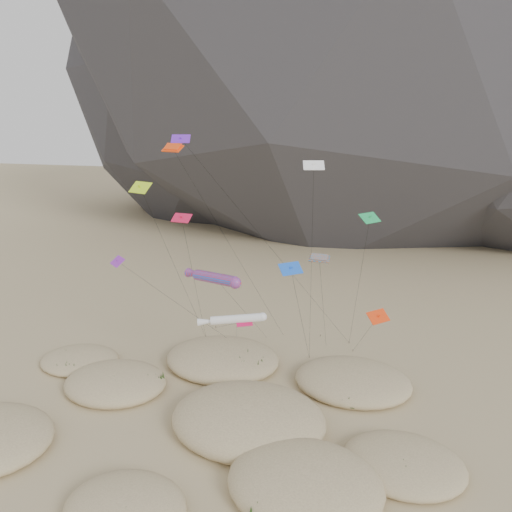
{
  "coord_description": "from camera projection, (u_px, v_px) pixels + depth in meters",
  "views": [
    {
      "loc": [
        16.46,
        -37.19,
        29.74
      ],
      "look_at": [
        2.34,
        12.0,
        15.63
      ],
      "focal_mm": 35.0,
      "sensor_mm": 36.0,
      "label": 1
    }
  ],
  "objects": [
    {
      "name": "delta_kites",
      "position": [
        245.0,
        235.0,
        51.36
      ],
      "size": [
        31.33,
        21.71,
        28.19
      ],
      "color": "#6521C3",
      "rests_on": "ground"
    },
    {
      "name": "dune_grass",
      "position": [
        201.0,
        414.0,
        50.47
      ],
      "size": [
        42.52,
        27.89,
        1.5
      ],
      "color": "black",
      "rests_on": "ground"
    },
    {
      "name": "kite_stakes",
      "position": [
        280.0,
        343.0,
        68.08
      ],
      "size": [
        20.37,
        8.02,
        0.3
      ],
      "color": "#3F2D1E",
      "rests_on": "ground"
    },
    {
      "name": "ground",
      "position": [
        197.0,
        447.0,
        46.74
      ],
      "size": [
        500.0,
        500.0,
        0.0
      ],
      "primitive_type": "plane",
      "color": "#CCB789",
      "rests_on": "ground"
    },
    {
      "name": "dunes",
      "position": [
        212.0,
        413.0,
        50.95
      ],
      "size": [
        50.26,
        35.67,
        4.21
      ],
      "color": "#CCB789",
      "rests_on": "ground"
    },
    {
      "name": "orange_parafoil",
      "position": [
        174.0,
        151.0,
        55.82
      ],
      "size": [
        11.77,
        12.87,
        27.12
      ],
      "color": "#FA400D",
      "rests_on": "ground"
    },
    {
      "name": "multi_parafoil",
      "position": [
        319.0,
        260.0,
        51.05
      ],
      "size": [
        2.13,
        13.81,
        16.42
      ],
      "color": "#D65816",
      "rests_on": "ground"
    },
    {
      "name": "white_tube_kite",
      "position": [
        234.0,
        319.0,
        48.59
      ],
      "size": [
        8.74,
        19.14,
        11.55
      ],
      "color": "silver",
      "rests_on": "ground"
    },
    {
      "name": "rainbow_tube_kite",
      "position": [
        213.0,
        278.0,
        55.23
      ],
      "size": [
        8.2,
        15.85,
        13.72
      ],
      "color": "#FF1A20",
      "rests_on": "ground"
    }
  ]
}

